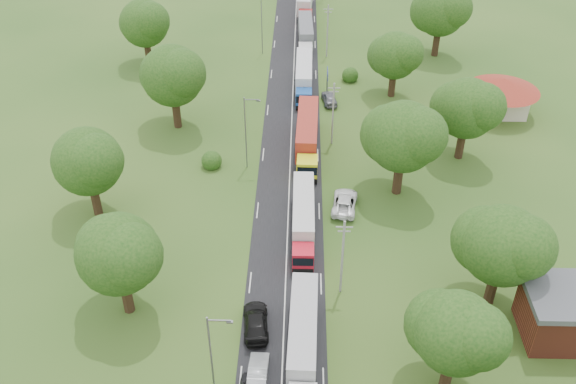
{
  "coord_description": "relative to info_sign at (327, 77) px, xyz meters",
  "views": [
    {
      "loc": [
        1.38,
        -52.97,
        45.92
      ],
      "look_at": [
        -0.03,
        5.62,
        3.0
      ],
      "focal_mm": 40.0,
      "sensor_mm": 36.0,
      "label": 1
    }
  ],
  "objects": [
    {
      "name": "ground",
      "position": [
        -5.2,
        -35.0,
        -3.0
      ],
      "size": [
        260.0,
        260.0,
        0.0
      ],
      "primitive_type": "plane",
      "color": "#264A18",
      "rests_on": "ground"
    },
    {
      "name": "road",
      "position": [
        -5.2,
        -15.0,
        -3.0
      ],
      "size": [
        8.0,
        200.0,
        0.04
      ],
      "primitive_type": "cube",
      "color": "black",
      "rests_on": "ground"
    },
    {
      "name": "info_sign",
      "position": [
        0.0,
        0.0,
        0.0
      ],
      "size": [
        0.12,
        3.1,
        4.1
      ],
      "color": "slate",
      "rests_on": "ground"
    },
    {
      "name": "pole_1",
      "position": [
        0.3,
        -42.0,
        1.68
      ],
      "size": [
        1.6,
        0.24,
        9.0
      ],
      "color": "gray",
      "rests_on": "ground"
    },
    {
      "name": "pole_2",
      "position": [
        0.3,
        -14.0,
        1.68
      ],
      "size": [
        1.6,
        0.24,
        9.0
      ],
      "color": "gray",
      "rests_on": "ground"
    },
    {
      "name": "pole_3",
      "position": [
        0.3,
        14.0,
        1.68
      ],
      "size": [
        1.6,
        0.24,
        9.0
      ],
      "color": "gray",
      "rests_on": "ground"
    },
    {
      "name": "lamp_0",
      "position": [
        -10.55,
        -55.0,
        2.55
      ],
      "size": [
        2.03,
        0.22,
        10.0
      ],
      "color": "slate",
      "rests_on": "ground"
    },
    {
      "name": "lamp_1",
      "position": [
        -10.55,
        -20.0,
        2.55
      ],
      "size": [
        2.03,
        0.22,
        10.0
      ],
      "color": "slate",
      "rests_on": "ground"
    },
    {
      "name": "lamp_2",
      "position": [
        -10.55,
        15.0,
        2.55
      ],
      "size": [
        2.03,
        0.22,
        10.0
      ],
      "color": "slate",
      "rests_on": "ground"
    },
    {
      "name": "tree_2",
      "position": [
        8.79,
        -52.86,
        3.59
      ],
      "size": [
        8.0,
        8.0,
        10.1
      ],
      "color": "#382616",
      "rests_on": "ground"
    },
    {
      "name": "tree_3",
      "position": [
        14.79,
        -42.84,
        4.22
      ],
      "size": [
        8.8,
        8.8,
        11.07
      ],
      "color": "#382616",
      "rests_on": "ground"
    },
    {
      "name": "tree_4",
      "position": [
        7.79,
        -24.83,
        4.85
      ],
      "size": [
        9.6,
        9.6,
        12.05
      ],
      "color": "#382616",
      "rests_on": "ground"
    },
    {
      "name": "tree_5",
      "position": [
        16.79,
        -16.84,
        4.22
      ],
      "size": [
        8.8,
        8.8,
        11.07
      ],
      "color": "#382616",
      "rests_on": "ground"
    },
    {
      "name": "tree_6",
      "position": [
        9.79,
        0.14,
        3.59
      ],
      "size": [
        8.0,
        8.0,
        10.1
      ],
      "color": "#382616",
      "rests_on": "ground"
    },
    {
      "name": "tree_7",
      "position": [
        18.79,
        15.17,
        4.85
      ],
      "size": [
        9.6,
        9.6,
        12.05
      ],
      "color": "#382616",
      "rests_on": "ground"
    },
    {
      "name": "tree_10",
      "position": [
        -20.21,
        -44.84,
        4.22
      ],
      "size": [
        8.8,
        8.8,
        11.07
      ],
      "color": "#382616",
      "rests_on": "ground"
    },
    {
      "name": "tree_11",
      "position": [
        -27.21,
        -29.84,
        4.22
      ],
      "size": [
        8.8,
        8.8,
        11.07
      ],
      "color": "#382616",
      "rests_on": "ground"
    },
    {
      "name": "tree_12",
      "position": [
        -21.21,
        -9.83,
        4.85
      ],
      "size": [
        9.6,
        9.6,
        12.05
      ],
      "color": "#382616",
      "rests_on": "ground"
    },
    {
      "name": "tree_13",
      "position": [
        -29.21,
        10.16,
        4.22
      ],
      "size": [
        8.8,
        8.8,
        11.07
      ],
      "color": "#382616",
      "rests_on": "ground"
    },
    {
      "name": "house_brick",
      "position": [
        20.8,
        -47.0,
        -0.35
      ],
      "size": [
        8.6,
        6.6,
        5.2
      ],
      "color": "maroon",
      "rests_on": "ground"
    },
    {
      "name": "house_cream",
      "position": [
        24.8,
        -5.0,
        0.64
      ],
      "size": [
        10.08,
        10.08,
        5.8
      ],
      "color": "beige",
      "rests_on": "ground"
    },
    {
      "name": "truck_0",
      "position": [
        -3.41,
        -50.21,
        -0.93
      ],
      "size": [
        2.74,
        14.1,
        3.9
      ],
      "color": "silver",
      "rests_on": "ground"
    },
    {
      "name": "truck_1",
      "position": [
        -3.45,
        -32.79,
        -1.01
      ],
      "size": [
        2.35,
        13.54,
        3.76
      ],
      "color": "red",
      "rests_on": "ground"
    },
    {
      "name": "truck_2",
      "position": [
        -3.04,
        -15.84,
        -0.73
      ],
      "size": [
        3.03,
        15.45,
        4.28
      ],
      "color": "yellow",
      "rests_on": "ground"
    },
    {
      "name": "truck_3",
      "position": [
        -3.53,
        2.09,
        -0.92
      ],
      "size": [
        2.52,
        14.14,
        3.92
      ],
      "color": "#184995",
      "rests_on": "ground"
    },
    {
      "name": "truck_4",
      "position": [
        -3.3,
        18.85,
        -0.98
      ],
      "size": [
        2.73,
        13.8,
        3.82
      ],
      "color": "silver",
      "rests_on": "ground"
    },
    {
      "name": "truck_5",
      "position": [
        -3.37,
        34.2,
        -0.84
      ],
      "size": [
        3.21,
        14.77,
        4.08
      ],
      "color": "maroon",
      "rests_on": "ground"
    },
    {
      "name": "car_lane_mid",
      "position": [
        -7.25,
        -52.85,
        -2.22
      ],
      "size": [
        1.76,
        4.76,
        1.56
      ],
      "primitive_type": "imported",
      "rotation": [
        0.0,
        0.0,
        3.12
      ],
      "color": "#ACB0B5",
      "rests_on": "ground"
    },
    {
      "name": "car_lane_rear",
      "position": [
        -7.81,
        -47.0,
        -2.18
      ],
      "size": [
        2.81,
        5.86,
        1.65
      ],
      "primitive_type": "imported",
      "rotation": [
        0.0,
        0.0,
        3.23
      ],
      "color": "black",
      "rests_on": "ground"
    },
    {
      "name": "car_verge_near",
      "position": [
        1.35,
        -28.29,
        -2.19
      ],
      "size": [
        3.48,
        6.19,
        1.63
      ],
      "primitive_type": "imported",
      "rotation": [
        0.0,
        0.0,
        3.01
      ],
      "color": "white",
      "rests_on": "ground"
    },
    {
      "name": "car_verge_far",
      "position": [
        0.3,
        -2.57,
        -2.2
      ],
      "size": [
        2.56,
        4.92,
        1.6
      ],
      "primitive_type": "imported",
      "rotation": [
        0.0,
        0.0,
        3.29
      ],
      "color": "slate",
      "rests_on": "ground"
    }
  ]
}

